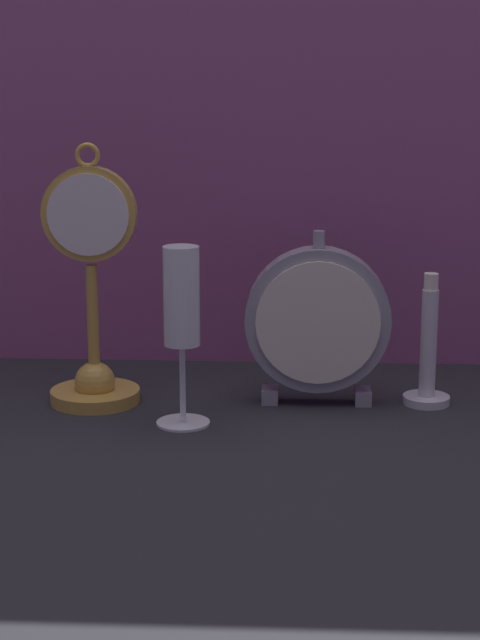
{
  "coord_description": "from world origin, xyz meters",
  "views": [
    {
      "loc": [
        0.06,
        -1.12,
        0.4
      ],
      "look_at": [
        0.0,
        0.08,
        0.12
      ],
      "focal_mm": 60.0,
      "sensor_mm": 36.0,
      "label": 1
    }
  ],
  "objects_px": {
    "champagne_flute": "(182,312)",
    "brass_candlestick": "(428,360)",
    "mantel_clock_silver": "(318,321)",
    "pocket_watch_on_stand": "(92,310)"
  },
  "relations": [
    {
      "from": "pocket_watch_on_stand",
      "to": "mantel_clock_silver",
      "type": "xyz_separation_m",
      "value": [
        0.27,
        0.01,
        -0.01
      ]
    },
    {
      "from": "pocket_watch_on_stand",
      "to": "mantel_clock_silver",
      "type": "distance_m",
      "value": 0.27
    },
    {
      "from": "mantel_clock_silver",
      "to": "brass_candlestick",
      "type": "height_order",
      "value": "mantel_clock_silver"
    },
    {
      "from": "champagne_flute",
      "to": "brass_candlestick",
      "type": "xyz_separation_m",
      "value": [
        0.29,
        0.09,
        -0.08
      ]
    },
    {
      "from": "pocket_watch_on_stand",
      "to": "champagne_flute",
      "type": "xyz_separation_m",
      "value": [
        0.12,
        -0.08,
        0.02
      ]
    },
    {
      "from": "pocket_watch_on_stand",
      "to": "brass_candlestick",
      "type": "bearing_deg",
      "value": 1.94
    },
    {
      "from": "mantel_clock_silver",
      "to": "brass_candlestick",
      "type": "relative_size",
      "value": 1.31
    },
    {
      "from": "champagne_flute",
      "to": "brass_candlestick",
      "type": "relative_size",
      "value": 1.28
    },
    {
      "from": "champagne_flute",
      "to": "pocket_watch_on_stand",
      "type": "bearing_deg",
      "value": 146.17
    },
    {
      "from": "mantel_clock_silver",
      "to": "brass_candlestick",
      "type": "xyz_separation_m",
      "value": [
        0.13,
        0.01,
        -0.05
      ]
    }
  ]
}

